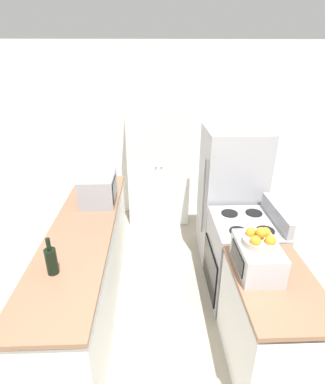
# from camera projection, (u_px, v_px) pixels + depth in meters

# --- Properties ---
(wall_back) EXTENTS (7.00, 0.06, 2.60)m
(wall_back) POSITION_uv_depth(u_px,v_px,m) (159.00, 135.00, 4.56)
(wall_back) COLOR white
(wall_back) RESTS_ON ground_plane
(counter_left) EXTENTS (0.60, 2.60, 0.91)m
(counter_left) POSITION_uv_depth(u_px,v_px,m) (87.00, 266.00, 3.08)
(counter_left) COLOR silver
(counter_left) RESTS_ON ground_plane
(counter_right) EXTENTS (0.60, 0.94, 0.91)m
(counter_right) POSITION_uv_depth(u_px,v_px,m) (268.00, 328.00, 2.38)
(counter_right) COLOR silver
(counter_right) RESTS_ON ground_plane
(pantry_cabinet) EXTENTS (0.90, 0.49, 1.94)m
(pantry_cabinet) POSITION_uv_depth(u_px,v_px,m) (158.00, 161.00, 4.45)
(pantry_cabinet) COLOR silver
(pantry_cabinet) RESTS_ON ground_plane
(stove) EXTENTS (0.66, 0.72, 1.07)m
(stove) POSITION_uv_depth(u_px,v_px,m) (242.00, 259.00, 3.15)
(stove) COLOR #9E9EA3
(stove) RESTS_ON ground_plane
(refrigerator) EXTENTS (0.71, 0.70, 1.67)m
(refrigerator) POSITION_uv_depth(u_px,v_px,m) (230.00, 196.00, 3.67)
(refrigerator) COLOR #A3A3A8
(refrigerator) RESTS_ON ground_plane
(microwave) EXTENTS (0.37, 0.49, 0.32)m
(microwave) POSITION_uv_depth(u_px,v_px,m) (99.00, 189.00, 3.31)
(microwave) COLOR #939399
(microwave) RESTS_ON counter_left
(wine_bottle) EXTENTS (0.09, 0.09, 0.31)m
(wine_bottle) POSITION_uv_depth(u_px,v_px,m) (51.00, 260.00, 2.23)
(wine_bottle) COLOR black
(wine_bottle) RESTS_ON counter_left
(toaster_oven) EXTENTS (0.30, 0.45, 0.23)m
(toaster_oven) POSITION_uv_depth(u_px,v_px,m) (257.00, 257.00, 2.26)
(toaster_oven) COLOR #B2B2B7
(toaster_oven) RESTS_ON counter_right
(fruit_bowl) EXTENTS (0.25, 0.25, 0.14)m
(fruit_bowl) POSITION_uv_depth(u_px,v_px,m) (260.00, 239.00, 2.20)
(fruit_bowl) COLOR #B2A893
(fruit_bowl) RESTS_ON toaster_oven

